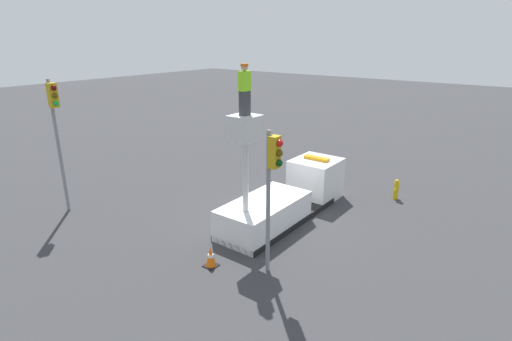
# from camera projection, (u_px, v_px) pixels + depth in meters

# --- Properties ---
(ground_plane) EXTENTS (120.00, 120.00, 0.00)m
(ground_plane) POSITION_uv_depth(u_px,v_px,m) (279.00, 220.00, 17.16)
(ground_plane) COLOR #38383A
(bucket_truck) EXTENTS (7.35, 2.08, 4.90)m
(bucket_truck) POSITION_uv_depth(u_px,v_px,m) (287.00, 198.00, 17.33)
(bucket_truck) COLOR black
(bucket_truck) RESTS_ON ground
(worker) EXTENTS (0.40, 0.26, 1.75)m
(worker) POSITION_uv_depth(u_px,v_px,m) (245.00, 90.00, 13.60)
(worker) COLOR #38383D
(worker) RESTS_ON bucket_truck
(traffic_light_pole) EXTENTS (0.34, 0.57, 4.84)m
(traffic_light_pole) POSITION_uv_depth(u_px,v_px,m) (272.00, 175.00, 12.32)
(traffic_light_pole) COLOR gray
(traffic_light_pole) RESTS_ON ground
(traffic_light_across) EXTENTS (0.34, 0.57, 5.86)m
(traffic_light_across) POSITION_uv_depth(u_px,v_px,m) (56.00, 121.00, 16.74)
(traffic_light_across) COLOR gray
(traffic_light_across) RESTS_ON ground
(fire_hydrant) EXTENTS (0.48, 0.24, 1.00)m
(fire_hydrant) POSITION_uv_depth(u_px,v_px,m) (396.00, 189.00, 19.25)
(fire_hydrant) COLOR gold
(fire_hydrant) RESTS_ON ground
(traffic_cone_rear) EXTENTS (0.45, 0.45, 0.74)m
(traffic_cone_rear) POSITION_uv_depth(u_px,v_px,m) (211.00, 257.00, 13.63)
(traffic_cone_rear) COLOR black
(traffic_cone_rear) RESTS_ON ground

